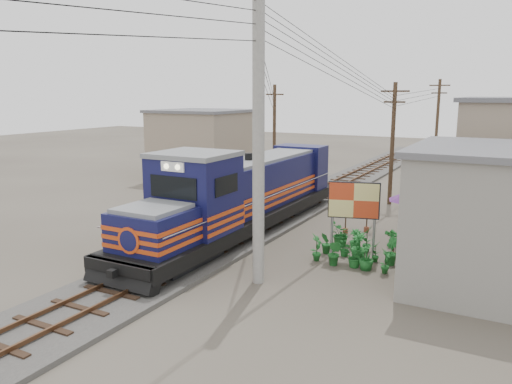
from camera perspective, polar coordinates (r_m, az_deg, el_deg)
The scene contains 14 objects.
ground at distance 19.63m, azimuth -8.18°, elevation -7.89°, with size 120.00×120.00×0.00m, color #473F35.
ballast at distance 27.95m, azimuth 4.03°, elevation -1.84°, with size 3.60×70.00×0.16m, color #595651.
track at distance 27.91m, azimuth 4.04°, elevation -1.48°, with size 1.15×70.00×0.12m.
locomotive at distance 22.81m, azimuth -1.59°, elevation -0.50°, with size 2.99×16.28×4.03m.
utility_pole_main at distance 16.31m, azimuth 0.29°, elevation 6.34°, with size 0.40×0.40×10.00m.
wooden_pole_mid at distance 29.73m, azimuth 15.33°, elevation 5.60°, with size 1.60×0.24×7.00m.
wooden_pole_far at distance 43.39m, azimuth 19.98°, elevation 7.32°, with size 1.60×0.24×7.50m.
wooden_pole_left at distance 36.70m, azimuth 2.11°, elevation 6.99°, with size 1.60×0.24×7.00m.
power_lines at distance 25.95m, azimuth 2.56°, elevation 13.82°, with size 9.65×19.00×3.30m.
shophouse_left at distance 37.58m, azimuth -6.15°, elevation 5.40°, with size 6.30×6.30×5.20m.
billboard at distance 19.62m, azimuth 11.12°, elevation -1.19°, with size 1.93×0.65×3.05m.
market_umbrella at distance 22.38m, azimuth 17.60°, elevation -0.34°, with size 2.40×2.40×2.39m.
vendor at distance 20.97m, azimuth 17.66°, elevation -4.47°, with size 0.66×0.43×1.81m, color black.
plant_nursery at distance 20.10m, azimuth 10.93°, elevation -6.06°, with size 3.20×3.20×1.09m.
Camera 1 is at (11.11, -14.86, 6.40)m, focal length 35.00 mm.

